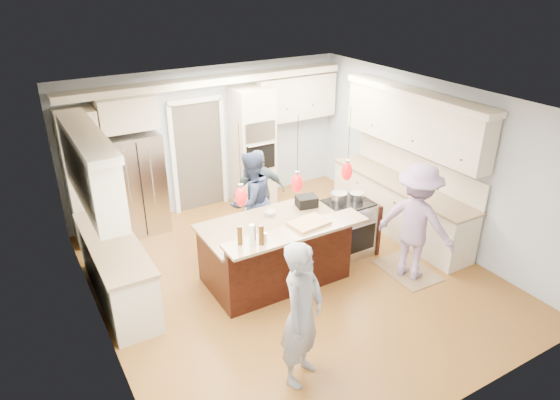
{
  "coord_description": "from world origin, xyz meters",
  "views": [
    {
      "loc": [
        -3.4,
        -5.46,
        4.35
      ],
      "look_at": [
        0.0,
        0.35,
        1.15
      ],
      "focal_mm": 32.0,
      "sensor_mm": 36.0,
      "label": 1
    }
  ],
  "objects_px": {
    "person_bar_end": "(302,314)",
    "refrigerator": "(136,184)",
    "person_far_left": "(251,201)",
    "island_range": "(348,227)",
    "kitchen_island": "(275,251)"
  },
  "relations": [
    {
      "from": "kitchen_island",
      "to": "island_range",
      "type": "relative_size",
      "value": 2.28
    },
    {
      "from": "person_bar_end",
      "to": "refrigerator",
      "type": "bearing_deg",
      "value": 66.09
    },
    {
      "from": "refrigerator",
      "to": "person_bar_end",
      "type": "xyz_separation_m",
      "value": [
        0.57,
        -4.44,
        -0.02
      ]
    },
    {
      "from": "island_range",
      "to": "person_bar_end",
      "type": "height_order",
      "value": "person_bar_end"
    },
    {
      "from": "island_range",
      "to": "person_bar_end",
      "type": "relative_size",
      "value": 0.52
    },
    {
      "from": "kitchen_island",
      "to": "person_bar_end",
      "type": "distance_m",
      "value": 2.05
    },
    {
      "from": "island_range",
      "to": "person_far_left",
      "type": "distance_m",
      "value": 1.64
    },
    {
      "from": "person_bar_end",
      "to": "person_far_left",
      "type": "xyz_separation_m",
      "value": [
        0.87,
        2.91,
        -0.04
      ]
    },
    {
      "from": "refrigerator",
      "to": "person_far_left",
      "type": "distance_m",
      "value": 2.1
    },
    {
      "from": "kitchen_island",
      "to": "person_bar_end",
      "type": "relative_size",
      "value": 1.19
    },
    {
      "from": "island_range",
      "to": "person_bar_end",
      "type": "distance_m",
      "value": 2.93
    },
    {
      "from": "kitchen_island",
      "to": "refrigerator",
      "type": "bearing_deg",
      "value": 116.93
    },
    {
      "from": "kitchen_island",
      "to": "island_range",
      "type": "bearing_deg",
      "value": 3.07
    },
    {
      "from": "island_range",
      "to": "person_far_left",
      "type": "bearing_deg",
      "value": 142.63
    },
    {
      "from": "refrigerator",
      "to": "island_range",
      "type": "xyz_separation_m",
      "value": [
        2.71,
        -2.49,
        -0.44
      ]
    }
  ]
}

